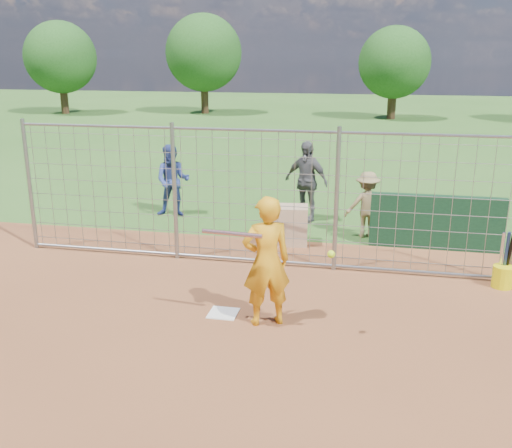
% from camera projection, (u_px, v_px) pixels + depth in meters
% --- Properties ---
extents(ground, '(100.00, 100.00, 0.00)m').
position_uv_depth(ground, '(227.00, 308.00, 8.82)').
color(ground, '#2D591E').
rests_on(ground, ground).
extents(infield_dirt, '(18.00, 18.00, 0.00)m').
position_uv_depth(infield_dirt, '(155.00, 427.00, 6.01)').
color(infield_dirt, brown).
rests_on(infield_dirt, ground).
extents(home_plate, '(0.43, 0.43, 0.02)m').
position_uv_depth(home_plate, '(223.00, 313.00, 8.63)').
color(home_plate, silver).
rests_on(home_plate, ground).
extents(dugout_wall, '(2.60, 0.20, 1.10)m').
position_uv_depth(dugout_wall, '(436.00, 222.00, 11.38)').
color(dugout_wall, '#11381E').
rests_on(dugout_wall, ground).
extents(batter, '(0.83, 0.71, 1.92)m').
position_uv_depth(batter, '(266.00, 262.00, 8.07)').
color(batter, orange).
rests_on(batter, ground).
extents(bystander_a, '(0.93, 0.77, 1.73)m').
position_uv_depth(bystander_a, '(173.00, 181.00, 13.66)').
color(bystander_a, navy).
rests_on(bystander_a, ground).
extents(bystander_b, '(1.19, 0.86, 1.88)m').
position_uv_depth(bystander_b, '(306.00, 181.00, 13.25)').
color(bystander_b, '#515055').
rests_on(bystander_b, ground).
extents(bystander_c, '(1.03, 0.77, 1.42)m').
position_uv_depth(bystander_c, '(367.00, 205.00, 12.11)').
color(bystander_c, olive).
rests_on(bystander_c, ground).
extents(equipment_bin, '(0.86, 0.65, 0.80)m').
position_uv_depth(equipment_bin, '(288.00, 225.00, 11.73)').
color(equipment_bin, tan).
rests_on(equipment_bin, ground).
extents(equipment_in_play, '(1.84, 0.19, 0.26)m').
position_uv_depth(equipment_in_play, '(255.00, 238.00, 7.68)').
color(equipment_in_play, silver).
rests_on(equipment_in_play, ground).
extents(bucket_with_bats, '(0.34, 0.34, 0.98)m').
position_uv_depth(bucket_with_bats, '(503.00, 274.00, 9.56)').
color(bucket_with_bats, yellow).
rests_on(bucket_with_bats, ground).
extents(backstop_fence, '(9.08, 0.08, 2.60)m').
position_uv_depth(backstop_fence, '(253.00, 199.00, 10.34)').
color(backstop_fence, gray).
rests_on(backstop_fence, ground).
extents(tree_line, '(44.66, 6.72, 6.48)m').
position_uv_depth(tree_line, '(397.00, 55.00, 33.54)').
color(tree_line, '#3F2B19').
rests_on(tree_line, ground).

